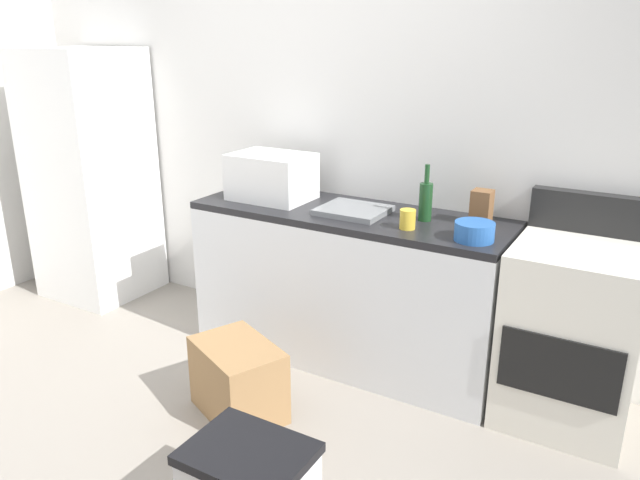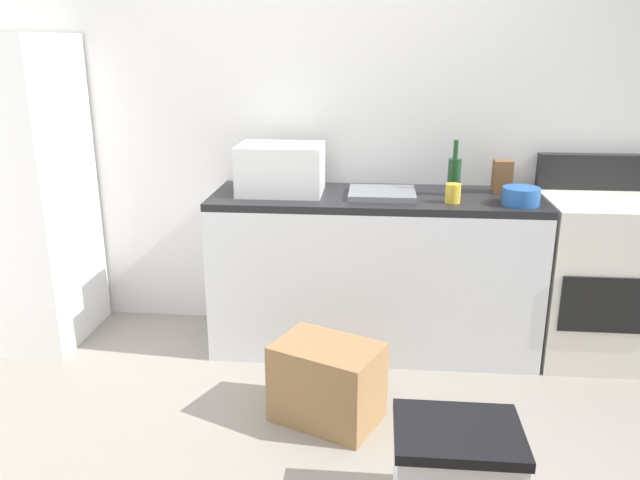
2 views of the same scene
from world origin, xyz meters
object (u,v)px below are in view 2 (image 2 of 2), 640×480
Objects in this scene: microwave at (281,169)px; mixing_bowl at (521,196)px; cardboard_box_medium at (327,382)px; refrigerator at (16,194)px; knife_block at (502,176)px; stove_oven at (594,276)px; wine_bottle at (454,175)px; storage_bin at (455,473)px; coffee_mug at (453,193)px.

microwave reaches higher than mixing_bowl.
mixing_bowl reaches higher than cardboard_box_medium.
knife_block is at bearing 3.68° from refrigerator.
wine_bottle is (-0.79, 0.04, 0.54)m from stove_oven.
refrigerator is 3.71× the size of cardboard_box_medium.
microwave is 1.23m from knife_block.
stove_oven is 0.69m from mixing_bowl.
cardboard_box_medium is at bearing 130.63° from storage_bin.
knife_block is at bearing 100.27° from mixing_bowl.
coffee_mug is (0.93, -0.14, -0.09)m from microwave.
microwave is 0.95m from wine_bottle.
refrigerator is 1.59× the size of stove_oven.
storage_bin is (-0.90, -1.41, -0.27)m from stove_oven.
refrigerator is 1.54m from microwave.
microwave is at bearing 111.98° from cardboard_box_medium.
microwave is 1.28m from mixing_bowl.
mixing_bowl is 0.40× the size of cardboard_box_medium.
mixing_bowl is at bearing -161.97° from stove_oven.
coffee_mug reaches higher than storage_bin.
storage_bin is at bearing -93.62° from coffee_mug.
knife_block is (1.22, 0.13, -0.05)m from microwave.
knife_block reaches higher than storage_bin.
refrigerator reaches higher than stove_oven.
microwave is at bearing 173.28° from mixing_bowl.
microwave is 4.60× the size of coffee_mug.
wine_bottle reaches higher than knife_block.
coffee_mug reaches higher than cardboard_box_medium.
coffee_mug is 1.17m from cardboard_box_medium.
mixing_bowl is (1.27, -0.15, -0.09)m from microwave.
microwave is 1.00× the size of storage_bin.
cardboard_box_medium is at bearing -22.08° from refrigerator.
refrigerator reaches higher than wine_bottle.
knife_block is at bearing 41.98° from coffee_mug.
mixing_bowl is 0.41× the size of storage_bin.
stove_oven reaches higher than cardboard_box_medium.
storage_bin is at bearing -59.07° from microwave.
refrigerator reaches higher than microwave.
microwave reaches higher than storage_bin.
stove_oven reaches higher than knife_block.
microwave is 1.53× the size of wine_bottle.
knife_block reaches higher than mixing_bowl.
wine_bottle is (2.48, 0.09, 0.14)m from refrigerator.
coffee_mug is at bearing 178.47° from mixing_bowl.
storage_bin is at bearing -108.67° from mixing_bowl.
refrigerator reaches higher than mixing_bowl.
wine_bottle is at bearing 53.56° from cardboard_box_medium.
wine_bottle is 0.19m from coffee_mug.
knife_block is (0.27, 0.08, -0.02)m from wine_bottle.
knife_block is 0.39× the size of storage_bin.
stove_oven is (3.27, 0.06, -0.41)m from refrigerator.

